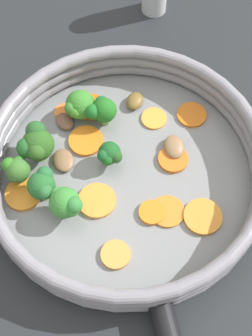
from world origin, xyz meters
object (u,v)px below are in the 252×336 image
object	(u,v)px
carrot_slice_2	(192,115)
mushroom_piece_1	(65,121)
mushroom_piece_0	(63,160)
mushroom_piece_2	(135,101)
broccoli_floret_4	(66,203)
carrot_slice_10	(86,141)
broccoli_floret_6	(42,185)
broccoli_floret_3	(36,144)
broccoli_floret_2	(103,110)
carrot_slice_3	(90,107)
carrot_slice_8	(151,213)
carrot_slice_0	(65,112)
carrot_slice_9	(116,255)
mushroom_piece_3	(172,144)
carrot_slice_4	(154,118)
carrot_slice_11	(168,211)
carrot_slice_5	(173,159)
broccoli_floret_1	(109,154)
carrot_slice_6	(97,201)
broccoli_floret_0	(16,169)
carrot_slice_1	(23,194)
broccoli_floret_5	(79,106)
carrot_slice_7	(203,217)
skillet	(126,175)

from	to	relation	value
carrot_slice_2	mushroom_piece_1	size ratio (longest dim) A/B	1.36
mushroom_piece_0	mushroom_piece_2	world-z (taller)	mushroom_piece_2
broccoli_floret_4	mushroom_piece_1	xyz separation A→B (m)	(0.05, 0.12, -0.03)
carrot_slice_10	mushroom_piece_2	world-z (taller)	mushroom_piece_2
carrot_slice_2	broccoli_floret_6	bearing A→B (deg)	-177.30
broccoli_floret_3	broccoli_floret_2	bearing A→B (deg)	4.39
carrot_slice_3	carrot_slice_8	xyz separation A→B (m)	(-0.01, -0.18, 0.00)
carrot_slice_0	carrot_slice_9	size ratio (longest dim) A/B	0.81
broccoli_floret_6	carrot_slice_10	bearing A→B (deg)	29.44
broccoli_floret_3	mushroom_piece_2	xyz separation A→B (m)	(0.15, 0.01, -0.02)
broccoli_floret_6	mushroom_piece_0	world-z (taller)	broccoli_floret_6
broccoli_floret_3	mushroom_piece_2	distance (m)	0.15
broccoli_floret_2	broccoli_floret_6	xyz separation A→B (m)	(-0.11, -0.06, 0.00)
carrot_slice_10	mushroom_piece_3	bearing A→B (deg)	-33.59
broccoli_floret_3	mushroom_piece_0	world-z (taller)	broccoli_floret_3
mushroom_piece_1	carrot_slice_4	bearing A→B (deg)	-26.55
carrot_slice_11	mushroom_piece_2	bearing A→B (deg)	73.72
carrot_slice_3	carrot_slice_5	world-z (taller)	carrot_slice_5
broccoli_floret_1	broccoli_floret_6	bearing A→B (deg)	-179.52
mushroom_piece_2	carrot_slice_8	bearing A→B (deg)	-113.11
carrot_slice_6	broccoli_floret_0	size ratio (longest dim) A/B	1.16
carrot_slice_6	broccoli_floret_4	distance (m)	0.05
carrot_slice_1	broccoli_floret_5	xyz separation A→B (m)	(0.11, 0.07, 0.02)
carrot_slice_3	carrot_slice_8	world-z (taller)	carrot_slice_8
carrot_slice_0	carrot_slice_8	size ratio (longest dim) A/B	0.89
carrot_slice_5	carrot_slice_8	size ratio (longest dim) A/B	1.22
carrot_slice_9	broccoli_floret_1	world-z (taller)	broccoli_floret_1
carrot_slice_2	carrot_slice_7	xyz separation A→B (m)	(-0.07, -0.13, 0.00)
carrot_slice_2	broccoli_floret_4	distance (m)	0.21
carrot_slice_0	broccoli_floret_6	bearing A→B (deg)	-127.02
carrot_slice_1	mushroom_piece_3	world-z (taller)	mushroom_piece_3
carrot_slice_6	carrot_slice_8	size ratio (longest dim) A/B	1.47
carrot_slice_7	mushroom_piece_3	distance (m)	0.10
broccoli_floret_0	broccoli_floret_3	size ratio (longest dim) A/B	0.79
carrot_slice_5	carrot_slice_10	world-z (taller)	same
mushroom_piece_1	skillet	bearing A→B (deg)	-72.71
broccoli_floret_6	mushroom_piece_2	world-z (taller)	broccoli_floret_6
carrot_slice_4	broccoli_floret_2	world-z (taller)	broccoli_floret_2
carrot_slice_1	carrot_slice_7	distance (m)	0.22
carrot_slice_11	carrot_slice_0	bearing A→B (deg)	102.81
carrot_slice_5	broccoli_floret_1	xyz separation A→B (m)	(-0.07, 0.04, 0.02)
carrot_slice_7	carrot_slice_11	bearing A→B (deg)	140.38
carrot_slice_5	broccoli_floret_4	distance (m)	0.15
carrot_slice_1	broccoli_floret_0	bearing A→B (deg)	76.77
carrot_slice_5	carrot_slice_7	bearing A→B (deg)	-97.72
mushroom_piece_1	broccoli_floret_2	bearing A→B (deg)	-25.92
carrot_slice_5	carrot_slice_11	distance (m)	0.07
carrot_slice_8	broccoli_floret_2	world-z (taller)	broccoli_floret_2
carrot_slice_1	carrot_slice_9	xyz separation A→B (m)	(0.06, -0.12, -0.00)
carrot_slice_5	broccoli_floret_2	bearing A→B (deg)	116.61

